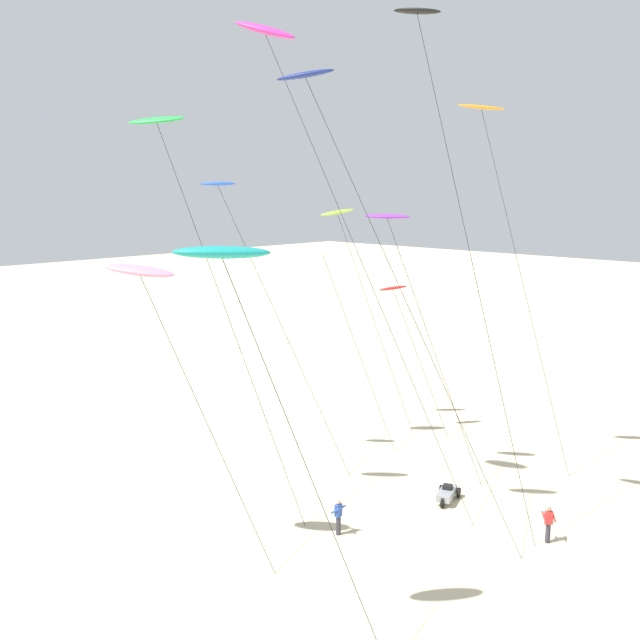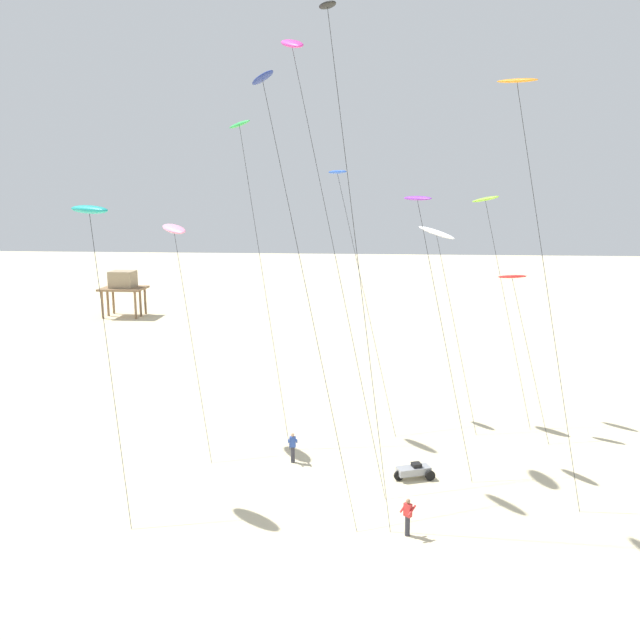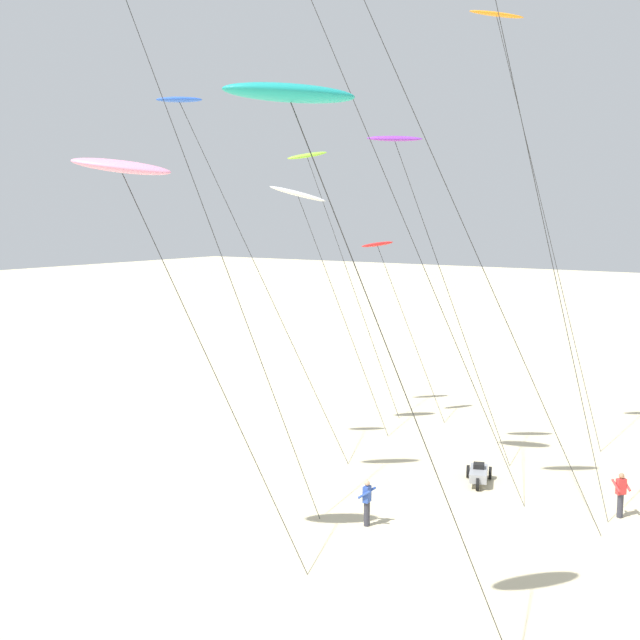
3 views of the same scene
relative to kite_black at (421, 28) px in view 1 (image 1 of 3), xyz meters
The scene contains 16 objects.
ground_plane 21.98m from the kite_black, 56.09° to the right, with size 260.00×260.00×0.00m, color beige.
kite_black is the anchor object (origin of this frame).
kite_green 11.92m from the kite_black, 122.46° to the left, with size 4.70×6.69×18.76m.
kite_red 18.79m from the kite_black, 41.67° to the left, with size 2.91×3.75×9.65m.
kite_blue 14.14m from the kite_black, 91.41° to the left, with size 4.77×6.86×15.85m.
kite_white 16.13m from the kite_black, 61.82° to the left, with size 3.76×4.92×12.42m.
kite_purple 10.38m from the kite_black, 48.58° to the left, with size 3.80×5.48×14.26m.
kite_pink 14.84m from the kite_black, 145.96° to the left, with size 4.22×5.87×12.75m.
kite_magenta 6.91m from the kite_black, 110.86° to the left, with size 6.40×9.54×22.93m.
kite_teal 13.89m from the kite_black, behind, with size 4.45×5.74×13.84m.
kite_lime 17.73m from the kite_black, 54.26° to the left, with size 3.68×5.06×14.31m.
kite_navy 5.02m from the kite_black, 140.15° to the left, with size 6.07×8.92×20.27m.
kite_orange 9.50m from the kite_black, 15.37° to the left, with size 4.00×5.65×19.83m.
kite_flyer_nearest 21.81m from the kite_black, 51.97° to the right, with size 0.73×0.73×1.67m.
kite_flyer_middle 21.19m from the kite_black, 130.89° to the left, with size 0.58×0.55×1.67m.
beach_buggy 21.87m from the kite_black, 12.33° to the left, with size 2.12×1.46×0.82m.
Camera 1 is at (-26.94, -16.76, 15.60)m, focal length 41.93 mm.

